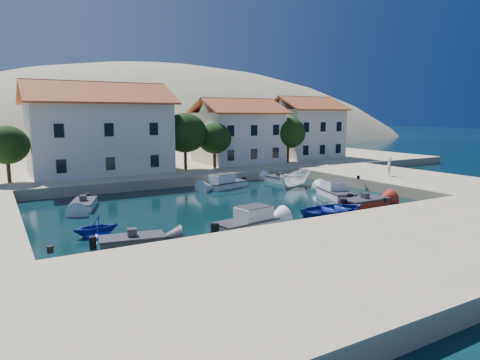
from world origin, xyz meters
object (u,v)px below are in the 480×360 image
(building_mid, at_px, (238,130))
(cabin_cruiser_south, at_px, (247,222))
(cabin_cruiser_east, at_px, (336,192))
(boat_east, at_px, (295,187))
(rowboat_south, at_px, (335,215))
(pedestrian, at_px, (389,167))
(building_left, at_px, (99,127))
(building_right, at_px, (305,127))

(building_mid, bearing_deg, cabin_cruiser_south, -118.98)
(building_mid, bearing_deg, cabin_cruiser_east, -95.70)
(cabin_cruiser_south, xyz_separation_m, cabin_cruiser_east, (12.42, 5.20, 0.00))
(boat_east, bearing_deg, cabin_cruiser_south, 112.45)
(cabin_cruiser_south, xyz_separation_m, rowboat_south, (7.68, 0.19, -0.48))
(rowboat_south, height_order, pedestrian, pedestrian)
(building_left, relative_size, rowboat_south, 2.83)
(building_right, bearing_deg, building_mid, -175.24)
(rowboat_south, bearing_deg, boat_east, -22.15)
(building_right, relative_size, boat_east, 2.03)
(rowboat_south, height_order, cabin_cruiser_east, cabin_cruiser_east)
(cabin_cruiser_east, xyz_separation_m, boat_east, (0.27, 6.27, -0.48))
(cabin_cruiser_east, relative_size, pedestrian, 2.56)
(rowboat_south, distance_m, pedestrian, 15.63)
(building_mid, distance_m, cabin_cruiser_south, 30.35)
(building_right, xyz_separation_m, cabin_cruiser_east, (-14.10, -22.02, -5.00))
(building_mid, relative_size, building_right, 1.11)
(cabin_cruiser_east, bearing_deg, building_right, -15.15)
(cabin_cruiser_south, height_order, cabin_cruiser_east, same)
(boat_east, bearing_deg, pedestrian, -135.38)
(boat_east, relative_size, pedestrian, 2.46)
(building_mid, distance_m, building_right, 12.04)
(building_left, bearing_deg, pedestrian, -35.78)
(building_mid, height_order, cabin_cruiser_south, building_mid)
(building_left, height_order, pedestrian, building_left)
(cabin_cruiser_south, bearing_deg, boat_east, 34.03)
(building_right, bearing_deg, rowboat_south, -124.88)
(cabin_cruiser_south, height_order, pedestrian, pedestrian)
(cabin_cruiser_south, relative_size, boat_east, 0.95)
(rowboat_south, bearing_deg, building_left, 25.84)
(building_mid, bearing_deg, building_right, 4.76)
(cabin_cruiser_south, bearing_deg, rowboat_south, -6.65)
(building_mid, relative_size, pedestrian, 5.53)
(building_left, relative_size, pedestrian, 7.75)
(building_mid, height_order, rowboat_south, building_mid)
(building_mid, xyz_separation_m, cabin_cruiser_south, (-14.52, -26.22, -4.75))
(building_left, bearing_deg, rowboat_south, -65.98)
(cabin_cruiser_south, bearing_deg, building_left, 89.78)
(building_right, distance_m, pedestrian, 20.92)
(cabin_cruiser_south, xyz_separation_m, pedestrian, (21.51, 7.22, 1.47))
(building_left, relative_size, cabin_cruiser_east, 3.02)
(boat_east, bearing_deg, rowboat_south, 136.39)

